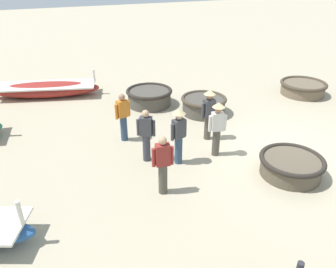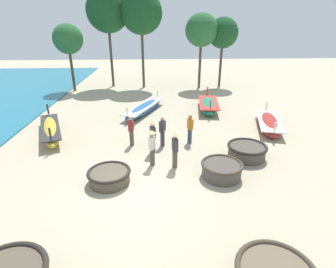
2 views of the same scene
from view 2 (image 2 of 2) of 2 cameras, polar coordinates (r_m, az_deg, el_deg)
The scene contains 19 objects.
ground_plane at distance 10.21m, azimuth -7.10°, elevation -12.12°, with size 80.00×80.00×0.00m, color tan.
coracle_front_left at distance 10.70m, azimuth -12.66°, elevation -8.89°, with size 1.71×1.71×0.54m.
coracle_nearest at distance 11.00m, azimuth 11.60°, elevation -7.52°, with size 1.71×1.71×0.64m.
coracle_center at distance 12.80m, azimuth 16.78°, elevation -3.51°, with size 1.84×1.84×0.65m.
long_boat_ochre_hull at distance 18.68m, azimuth -5.18°, elevation 5.61°, with size 3.07×5.30×1.09m.
long_boat_green_hull at distance 16.93m, azimuth 21.13°, elevation 2.27°, with size 2.41×4.58×1.09m.
long_boat_blue_hull at distance 19.38m, azimuth 8.77°, elevation 6.22°, with size 1.86×4.33×1.28m.
long_boat_white_hull at distance 16.01m, azimuth -24.18°, elevation 0.82°, with size 2.60×4.79×1.27m.
fisherman_hauling at distance 12.48m, azimuth -3.34°, elevation -0.14°, with size 0.36×0.52×1.67m.
fisherman_standing_left at distance 11.39m, azimuth -3.50°, elevation -2.49°, with size 0.36×0.52×1.67m.
fisherman_crouching at distance 13.60m, azimuth 4.80°, elevation 1.25°, with size 0.30×0.52×1.57m.
fisherman_by_coracle at distance 11.18m, azimuth 1.53°, elevation -2.97°, with size 0.36×0.53×1.67m.
fisherman_with_hat at distance 13.25m, azimuth -1.22°, elevation 0.73°, with size 0.36×0.47×1.57m.
fisherman_standing_right at distance 13.43m, azimuth -8.01°, elevation 0.82°, with size 0.28×0.52×1.57m.
tree_leftmost at distance 25.98m, azimuth -20.96°, elevation 18.69°, with size 2.59×2.59×5.91m.
tree_right_mid at distance 25.90m, azimuth 7.29°, elevation 21.47°, with size 2.99×2.99×6.81m.
tree_left_mid at distance 27.02m, azimuth -13.03°, elevation 24.63°, with size 3.90×3.90×8.88m.
tree_tall_back at distance 26.05m, azimuth -5.84°, elevation 24.74°, with size 3.80×3.80×8.66m.
tree_center at distance 26.81m, azimuth 11.87°, elevation 20.68°, with size 2.84×2.84×6.48m.
Camera 2 is at (0.80, -8.35, 5.82)m, focal length 28.00 mm.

